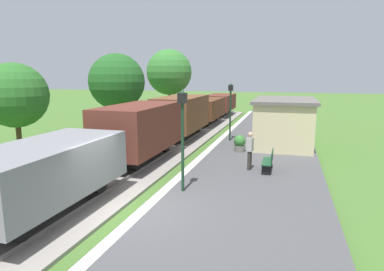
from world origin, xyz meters
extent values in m
plane|color=#47702D|center=(0.00, 0.00, 0.00)|extent=(160.00, 160.00, 0.00)
cube|color=#4C4C4F|center=(3.20, 0.00, 0.12)|extent=(6.00, 60.00, 0.25)
cube|color=silver|center=(0.40, 0.00, 0.25)|extent=(0.36, 60.00, 0.01)
cube|color=gray|center=(-2.40, 0.00, 0.06)|extent=(3.80, 60.00, 0.12)
cube|color=slate|center=(-1.68, 0.00, 0.19)|extent=(0.07, 60.00, 0.14)
cube|color=slate|center=(-3.12, 0.00, 0.19)|extent=(0.07, 60.00, 0.14)
cube|color=gray|center=(-2.40, -0.84, 1.58)|extent=(2.50, 5.60, 1.60)
cube|color=black|center=(-2.40, -0.84, 0.93)|extent=(2.10, 5.15, 0.50)
cylinder|color=black|center=(-2.40, 0.96, 0.68)|extent=(1.56, 0.84, 0.84)
cylinder|color=black|center=(-2.40, -2.63, 0.68)|extent=(1.56, 0.84, 0.84)
cylinder|color=black|center=(-2.40, 2.11, 0.93)|extent=(0.20, 0.30, 0.20)
cube|color=brown|center=(-2.40, 5.76, 1.88)|extent=(2.50, 5.60, 2.20)
cube|color=black|center=(-2.40, 5.76, 0.93)|extent=(2.10, 5.15, 0.50)
cylinder|color=black|center=(-2.40, 7.56, 0.68)|extent=(1.56, 0.84, 0.84)
cylinder|color=black|center=(-2.40, 3.97, 0.68)|extent=(1.56, 0.84, 0.84)
cylinder|color=black|center=(-2.40, 8.71, 0.93)|extent=(0.20, 0.30, 0.20)
cylinder|color=black|center=(-2.40, 2.81, 0.93)|extent=(0.20, 0.30, 0.20)
cube|color=brown|center=(-2.40, 12.36, 1.88)|extent=(2.50, 5.60, 2.20)
cube|color=black|center=(-2.40, 12.36, 0.93)|extent=(2.10, 5.15, 0.50)
cylinder|color=black|center=(-2.40, 14.16, 0.68)|extent=(1.56, 0.84, 0.84)
cylinder|color=black|center=(-2.40, 10.57, 0.68)|extent=(1.56, 0.84, 0.84)
cylinder|color=black|center=(-2.40, 15.31, 0.93)|extent=(0.20, 0.30, 0.20)
cylinder|color=black|center=(-2.40, 9.41, 0.93)|extent=(0.20, 0.30, 0.20)
cube|color=brown|center=(-2.40, 18.96, 1.58)|extent=(2.50, 5.60, 1.60)
cube|color=black|center=(-2.40, 18.96, 0.93)|extent=(2.10, 5.15, 0.50)
cylinder|color=black|center=(-2.40, 20.76, 0.68)|extent=(1.56, 0.84, 0.84)
cylinder|color=black|center=(-2.40, 17.17, 0.68)|extent=(1.56, 0.84, 0.84)
cylinder|color=black|center=(-2.40, 21.91, 0.93)|extent=(0.20, 0.30, 0.20)
cylinder|color=black|center=(-2.40, 16.01, 0.93)|extent=(0.20, 0.30, 0.20)
cube|color=brown|center=(-2.40, 25.56, 1.58)|extent=(2.50, 5.60, 1.60)
cube|color=black|center=(-2.40, 25.56, 0.93)|extent=(2.10, 5.15, 0.50)
cylinder|color=black|center=(-2.40, 27.36, 0.68)|extent=(1.56, 0.84, 0.84)
cylinder|color=black|center=(-2.40, 23.77, 0.68)|extent=(1.56, 0.84, 0.84)
cylinder|color=black|center=(-2.40, 28.51, 0.93)|extent=(0.20, 0.30, 0.20)
cylinder|color=black|center=(-2.40, 22.61, 0.93)|extent=(0.20, 0.30, 0.20)
cube|color=beige|center=(4.40, 11.56, 1.55)|extent=(3.20, 5.50, 2.60)
cube|color=#66605B|center=(4.40, 11.56, 2.94)|extent=(3.50, 5.80, 0.18)
cube|color=black|center=(2.79, 10.46, 1.68)|extent=(0.03, 0.90, 0.80)
cube|color=#1E4C2D|center=(3.84, 5.47, 0.69)|extent=(0.42, 1.50, 0.04)
cube|color=#1E4C2D|center=(4.03, 5.47, 0.93)|extent=(0.04, 1.50, 0.45)
cube|color=black|center=(3.84, 4.87, 0.46)|extent=(0.38, 0.06, 0.42)
cube|color=black|center=(3.84, 6.07, 0.46)|extent=(0.38, 0.06, 0.42)
cube|color=#1E4C2D|center=(3.84, 15.65, 0.69)|extent=(0.42, 1.50, 0.04)
cube|color=#1E4C2D|center=(4.03, 15.65, 0.93)|extent=(0.04, 1.50, 0.45)
cube|color=black|center=(3.84, 15.05, 0.46)|extent=(0.38, 0.06, 0.42)
cube|color=black|center=(3.84, 16.25, 0.46)|extent=(0.38, 0.06, 0.42)
cylinder|color=#38332D|center=(3.06, 5.40, 0.68)|extent=(0.15, 0.15, 0.86)
cylinder|color=#38332D|center=(3.08, 5.56, 0.68)|extent=(0.15, 0.15, 0.86)
cube|color=#B2ADA8|center=(3.07, 5.48, 1.41)|extent=(0.29, 0.41, 0.60)
sphere|color=tan|center=(3.07, 5.48, 1.85)|extent=(0.22, 0.22, 0.22)
cylinder|color=slate|center=(2.13, 8.89, 0.42)|extent=(0.56, 0.56, 0.34)
sphere|color=#387A33|center=(2.13, 8.89, 0.85)|extent=(0.64, 0.64, 0.64)
cylinder|color=#193823|center=(1.07, 2.02, 1.85)|extent=(0.11, 0.11, 3.20)
cube|color=black|center=(1.07, 2.02, 3.63)|extent=(0.28, 0.28, 0.36)
sphere|color=#F2E5BF|center=(1.07, 2.02, 3.63)|extent=(0.20, 0.20, 0.20)
cone|color=#193823|center=(1.07, 2.02, 3.87)|extent=(0.20, 0.20, 0.16)
cylinder|color=#193823|center=(1.07, 11.83, 1.85)|extent=(0.11, 0.11, 3.20)
cube|color=black|center=(1.07, 11.83, 3.63)|extent=(0.28, 0.28, 0.36)
sphere|color=#F2E5BF|center=(1.07, 11.83, 3.63)|extent=(0.20, 0.20, 0.20)
cone|color=#193823|center=(1.07, 11.83, 3.87)|extent=(0.20, 0.20, 0.16)
cylinder|color=#4C3823|center=(-9.62, 5.57, 1.01)|extent=(0.28, 0.28, 2.02)
sphere|color=#2D6B28|center=(-9.62, 5.57, 3.34)|extent=(3.51, 3.51, 3.51)
cylinder|color=#4C3823|center=(-7.47, 12.80, 1.21)|extent=(0.28, 0.28, 2.42)
sphere|color=#235B23|center=(-7.47, 12.80, 3.94)|extent=(4.07, 4.07, 4.07)
cylinder|color=#4C3823|center=(-6.10, 20.02, 1.56)|extent=(0.28, 0.28, 3.13)
sphere|color=#387A33|center=(-6.10, 20.02, 4.68)|extent=(4.15, 4.15, 4.15)
camera|label=1|loc=(4.61, -8.82, 4.41)|focal=30.69mm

